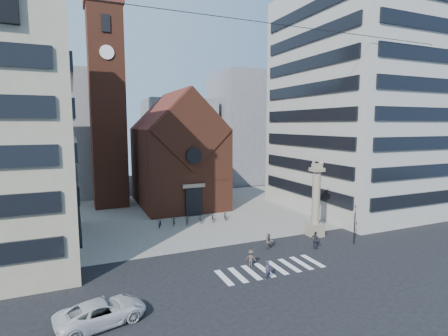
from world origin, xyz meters
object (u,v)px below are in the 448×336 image
at_px(lion_column, 316,206).
at_px(traffic_light, 355,224).
at_px(pedestrian_0, 268,270).
at_px(scooter_0, 160,223).
at_px(pedestrian_1, 269,242).
at_px(pedestrian_2, 315,240).
at_px(white_car, 102,312).

xyz_separation_m(lion_column, traffic_light, (1.99, -4.00, -1.17)).
bearing_deg(traffic_light, pedestrian_0, -163.46).
xyz_separation_m(traffic_light, pedestrian_0, (-12.85, -3.81, -1.48)).
bearing_deg(pedestrian_0, scooter_0, 99.07).
xyz_separation_m(pedestrian_1, scooter_0, (-8.45, 12.12, -0.31)).
height_order(traffic_light, pedestrian_2, traffic_light).
bearing_deg(traffic_light, lion_column, 116.46).
relative_size(lion_column, pedestrian_2, 4.72).
relative_size(traffic_light, pedestrian_2, 2.34).
height_order(lion_column, pedestrian_2, lion_column).
xyz_separation_m(white_car, pedestrian_0, (13.05, 1.34, 0.02)).
xyz_separation_m(traffic_light, pedestrian_2, (-4.68, 0.48, -1.37)).
xyz_separation_m(pedestrian_0, pedestrian_2, (8.17, 4.29, 0.11)).
relative_size(pedestrian_1, pedestrian_2, 0.93).
height_order(traffic_light, pedestrian_1, traffic_light).
bearing_deg(pedestrian_2, traffic_light, -113.89).
distance_m(white_car, pedestrian_2, 21.95).
distance_m(traffic_light, pedestrian_2, 4.90).
xyz_separation_m(pedestrian_0, pedestrian_1, (3.66, 5.98, 0.05)).
bearing_deg(pedestrian_2, pedestrian_0, 99.69).
bearing_deg(lion_column, traffic_light, -63.54).
xyz_separation_m(white_car, scooter_0, (8.27, 19.43, -0.24)).
bearing_deg(pedestrian_2, lion_column, -55.46).
distance_m(lion_column, pedestrian_0, 13.64).
distance_m(lion_column, scooter_0, 18.94).
relative_size(lion_column, white_car, 1.53).
relative_size(white_car, scooter_0, 2.99).
bearing_deg(pedestrian_2, scooter_0, 25.13).
bearing_deg(white_car, lion_column, -82.88).
distance_m(traffic_light, white_car, 26.45).
bearing_deg(pedestrian_1, lion_column, 23.44).
relative_size(lion_column, pedestrian_0, 5.39).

